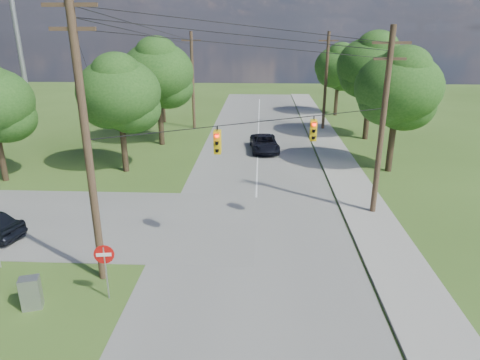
# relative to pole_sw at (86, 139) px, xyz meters

# --- Properties ---
(ground) EXTENTS (140.00, 140.00, 0.00)m
(ground) POSITION_rel_pole_sw_xyz_m (4.60, -0.40, -6.23)
(ground) COLOR #36551C
(ground) RESTS_ON ground
(main_road) EXTENTS (10.00, 100.00, 0.03)m
(main_road) POSITION_rel_pole_sw_xyz_m (6.60, 4.60, -6.21)
(main_road) COLOR gray
(main_road) RESTS_ON ground
(sidewalk_east) EXTENTS (2.60, 100.00, 0.12)m
(sidewalk_east) POSITION_rel_pole_sw_xyz_m (13.30, 4.60, -6.17)
(sidewalk_east) COLOR gray
(sidewalk_east) RESTS_ON ground
(pole_sw) EXTENTS (2.00, 0.32, 12.00)m
(pole_sw) POSITION_rel_pole_sw_xyz_m (0.00, 0.00, 0.00)
(pole_sw) COLOR #503929
(pole_sw) RESTS_ON ground
(pole_ne) EXTENTS (2.00, 0.32, 10.50)m
(pole_ne) POSITION_rel_pole_sw_xyz_m (13.50, 7.60, -0.76)
(pole_ne) COLOR #503929
(pole_ne) RESTS_ON ground
(pole_north_e) EXTENTS (2.00, 0.32, 10.00)m
(pole_north_e) POSITION_rel_pole_sw_xyz_m (13.50, 29.60, -1.10)
(pole_north_e) COLOR #503929
(pole_north_e) RESTS_ON ground
(pole_north_w) EXTENTS (2.00, 0.32, 10.00)m
(pole_north_w) POSITION_rel_pole_sw_xyz_m (-0.40, 29.60, -1.10)
(pole_north_w) COLOR #503929
(pole_north_w) RESTS_ON ground
(power_lines) EXTENTS (13.93, 29.62, 4.93)m
(power_lines) POSITION_rel_pole_sw_xyz_m (6.10, 11.14, 2.93)
(power_lines) COLOR black
(power_lines) RESTS_ON ground
(traffic_signals) EXTENTS (4.91, 3.27, 1.05)m
(traffic_signals) POSITION_rel_pole_sw_xyz_m (7.15, 4.03, -0.73)
(traffic_signals) COLOR yellow
(traffic_signals) RESTS_ON ground
(tree_w_near) EXTENTS (6.00, 6.00, 8.40)m
(tree_w_near) POSITION_rel_pole_sw_xyz_m (-3.40, 14.60, -0.30)
(tree_w_near) COLOR #3D2F1E
(tree_w_near) RESTS_ON ground
(tree_w_mid) EXTENTS (6.40, 6.40, 9.22)m
(tree_w_mid) POSITION_rel_pole_sw_xyz_m (-2.40, 22.60, 0.35)
(tree_w_mid) COLOR #3D2F1E
(tree_w_mid) RESTS_ON ground
(tree_w_far) EXTENTS (6.00, 6.00, 8.73)m
(tree_w_far) POSITION_rel_pole_sw_xyz_m (-4.40, 32.60, 0.02)
(tree_w_far) COLOR #3D2F1E
(tree_w_far) RESTS_ON ground
(tree_e_near) EXTENTS (6.20, 6.20, 8.81)m
(tree_e_near) POSITION_rel_pole_sw_xyz_m (16.60, 15.60, 0.02)
(tree_e_near) COLOR #3D2F1E
(tree_e_near) RESTS_ON ground
(tree_e_mid) EXTENTS (6.60, 6.60, 9.64)m
(tree_e_mid) POSITION_rel_pole_sw_xyz_m (17.10, 25.60, 0.68)
(tree_e_mid) COLOR #3D2F1E
(tree_e_mid) RESTS_ON ground
(tree_e_far) EXTENTS (5.80, 5.80, 8.32)m
(tree_e_far) POSITION_rel_pole_sw_xyz_m (16.10, 37.60, -0.31)
(tree_e_far) COLOR #3D2F1E
(tree_e_far) RESTS_ON ground
(car_main_north) EXTENTS (2.77, 5.20, 1.39)m
(car_main_north) POSITION_rel_pole_sw_xyz_m (7.17, 20.66, -5.50)
(car_main_north) COLOR black
(car_main_north) RESTS_ON main_road
(control_cabinet) EXTENTS (0.86, 0.73, 1.32)m
(control_cabinet) POSITION_rel_pole_sw_xyz_m (-1.99, -2.24, -5.57)
(control_cabinet) COLOR #94969A
(control_cabinet) RESTS_ON ground
(do_not_enter_sign) EXTENTS (0.80, 0.16, 2.40)m
(do_not_enter_sign) POSITION_rel_pole_sw_xyz_m (0.77, -1.50, -4.48)
(do_not_enter_sign) COLOR #94969A
(do_not_enter_sign) RESTS_ON ground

